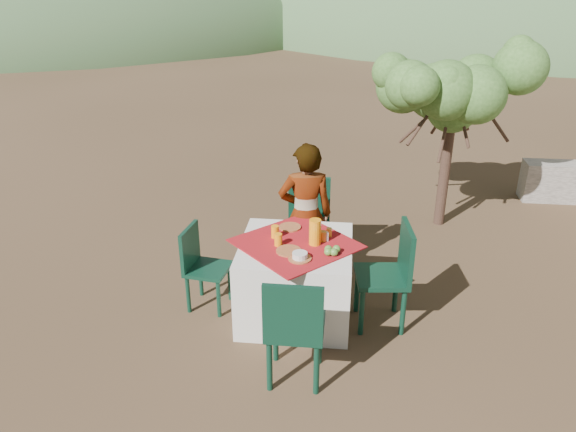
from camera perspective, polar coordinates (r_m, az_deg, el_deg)
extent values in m
plane|color=#3D2C1C|center=(5.33, 7.18, -11.37)|extent=(160.00, 160.00, 0.00)
cube|color=white|center=(5.30, 0.78, -6.47)|extent=(1.02, 1.02, 0.75)
cube|color=maroon|center=(5.12, 0.81, -2.81)|extent=(1.30, 1.30, 0.01)
cylinder|color=black|center=(5.98, 0.38, -4.05)|extent=(0.05, 0.05, 0.49)
cylinder|color=black|center=(5.99, 3.91, -4.08)|extent=(0.05, 0.05, 0.49)
cylinder|color=black|center=(6.30, 0.43, -2.45)|extent=(0.05, 0.05, 0.49)
cylinder|color=black|center=(6.31, 3.77, -2.48)|extent=(0.05, 0.05, 0.49)
cube|color=black|center=(6.03, 2.16, -1.20)|extent=(0.49, 0.49, 0.04)
cube|color=black|center=(6.11, 2.17, 1.83)|extent=(0.46, 0.08, 0.48)
cylinder|color=black|center=(4.78, 3.21, -12.37)|extent=(0.05, 0.05, 0.49)
cylinder|color=black|center=(4.80, -1.26, -12.09)|extent=(0.05, 0.05, 0.49)
cylinder|color=black|center=(4.49, 2.91, -15.18)|extent=(0.05, 0.05, 0.49)
cylinder|color=black|center=(4.52, -1.90, -14.85)|extent=(0.05, 0.05, 0.49)
cube|color=black|center=(4.50, 0.76, -11.16)|extent=(0.45, 0.45, 0.04)
cube|color=black|center=(4.18, 0.49, -9.91)|extent=(0.45, 0.04, 0.48)
cylinder|color=black|center=(5.38, -7.06, -8.28)|extent=(0.04, 0.04, 0.41)
cylinder|color=black|center=(5.63, -5.93, -6.63)|extent=(0.04, 0.04, 0.41)
cylinder|color=black|center=(5.49, -10.11, -7.77)|extent=(0.04, 0.04, 0.41)
cylinder|color=black|center=(5.73, -8.86, -6.18)|extent=(0.04, 0.04, 0.41)
cube|color=black|center=(5.45, -8.12, -5.36)|extent=(0.43, 0.43, 0.04)
cube|color=black|center=(5.41, -9.96, -3.09)|extent=(0.09, 0.39, 0.40)
cylinder|color=black|center=(5.44, 7.02, -7.37)|extent=(0.05, 0.05, 0.49)
cylinder|color=black|center=(5.13, 7.49, -9.57)|extent=(0.05, 0.05, 0.49)
cylinder|color=black|center=(5.50, 10.90, -7.29)|extent=(0.05, 0.05, 0.49)
cylinder|color=black|center=(5.20, 11.62, -9.46)|extent=(0.05, 0.05, 0.49)
cube|color=black|center=(5.19, 9.44, -6.11)|extent=(0.51, 0.51, 0.04)
cube|color=black|center=(5.10, 11.96, -3.53)|extent=(0.09, 0.46, 0.48)
imported|color=#8C6651|center=(5.69, 1.78, 0.12)|extent=(0.61, 0.46, 1.51)
cylinder|color=#462F23|center=(7.25, 15.67, 4.76)|extent=(0.13, 0.13, 1.52)
sphere|color=#345C22|center=(7.04, 16.38, 10.60)|extent=(0.65, 0.65, 0.65)
sphere|color=#345C22|center=(7.13, 21.36, 11.45)|extent=(0.61, 0.61, 0.61)
sphere|color=#345C22|center=(7.04, 11.91, 11.98)|extent=(0.57, 0.57, 0.57)
sphere|color=#345C22|center=(7.59, 16.71, 13.22)|extent=(0.59, 0.59, 0.59)
sphere|color=#345C22|center=(6.51, 17.65, 9.86)|extent=(0.52, 0.52, 0.52)
ellipsoid|color=#385B33|center=(38.79, -22.29, 18.36)|extent=(40.00, 40.00, 16.00)
ellipsoid|color=#385B33|center=(42.23, 24.33, 18.41)|extent=(48.00, 48.00, 20.00)
cylinder|color=brown|center=(5.39, 0.20, -1.13)|extent=(0.21, 0.21, 0.01)
cylinder|color=brown|center=(4.96, 0.08, -3.56)|extent=(0.23, 0.23, 0.01)
cylinder|color=orange|center=(5.19, -1.33, -1.60)|extent=(0.07, 0.07, 0.12)
cylinder|color=orange|center=(5.05, -1.00, -2.42)|extent=(0.07, 0.07, 0.12)
cylinder|color=orange|center=(5.05, 2.76, -1.64)|extent=(0.11, 0.11, 0.24)
cylinder|color=brown|center=(4.85, 1.21, -4.33)|extent=(0.21, 0.21, 0.01)
cylinder|color=silver|center=(4.83, 1.21, -4.01)|extent=(0.13, 0.13, 0.05)
cylinder|color=orange|center=(5.14, 3.60, -2.06)|extent=(0.06, 0.06, 0.10)
cylinder|color=orange|center=(5.23, 4.20, -1.65)|extent=(0.05, 0.05, 0.08)
cube|color=silver|center=(5.14, 3.71, -2.11)|extent=(0.08, 0.06, 0.09)
sphere|color=#548731|center=(4.95, 4.12, -3.38)|extent=(0.07, 0.07, 0.07)
sphere|color=#548731|center=(4.95, 4.95, -3.36)|extent=(0.07, 0.07, 0.07)
sphere|color=#548731|center=(4.90, 4.69, -3.68)|extent=(0.07, 0.07, 0.07)
sphere|color=#548731|center=(4.90, 4.10, -3.65)|extent=(0.07, 0.07, 0.07)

